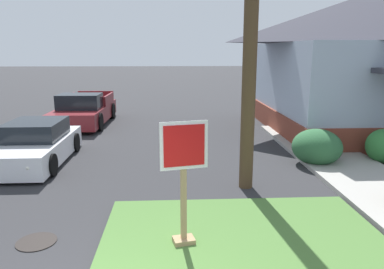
{
  "coord_description": "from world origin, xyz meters",
  "views": [
    {
      "loc": [
        0.99,
        -3.85,
        3.32
      ],
      "look_at": [
        1.43,
        4.31,
        1.48
      ],
      "focal_mm": 34.72,
      "sensor_mm": 36.0,
      "label": 1
    }
  ],
  "objects_px": {
    "stop_sign": "(184,184)",
    "manhole_cover": "(37,242)",
    "pickup_truck_maroon": "(84,111)",
    "parked_sedan_white": "(35,145)"
  },
  "relations": [
    {
      "from": "stop_sign",
      "to": "manhole_cover",
      "type": "distance_m",
      "value": 2.87
    },
    {
      "from": "parked_sedan_white",
      "to": "stop_sign",
      "type": "bearing_deg",
      "value": -50.54
    },
    {
      "from": "stop_sign",
      "to": "parked_sedan_white",
      "type": "relative_size",
      "value": 0.52
    },
    {
      "from": "stop_sign",
      "to": "manhole_cover",
      "type": "bearing_deg",
      "value": 173.33
    },
    {
      "from": "manhole_cover",
      "to": "parked_sedan_white",
      "type": "relative_size",
      "value": 0.17
    },
    {
      "from": "stop_sign",
      "to": "pickup_truck_maroon",
      "type": "xyz_separation_m",
      "value": [
        -4.21,
        11.19,
        -0.54
      ]
    },
    {
      "from": "stop_sign",
      "to": "pickup_truck_maroon",
      "type": "bearing_deg",
      "value": 110.62
    },
    {
      "from": "parked_sedan_white",
      "to": "pickup_truck_maroon",
      "type": "height_order",
      "value": "pickup_truck_maroon"
    },
    {
      "from": "parked_sedan_white",
      "to": "pickup_truck_maroon",
      "type": "relative_size",
      "value": 0.81
    },
    {
      "from": "stop_sign",
      "to": "manhole_cover",
      "type": "xyz_separation_m",
      "value": [
        -2.62,
        0.31,
        -1.15
      ]
    }
  ]
}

